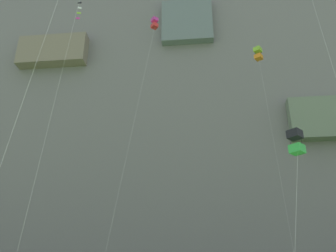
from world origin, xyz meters
TOP-DOWN VIEW (x-y plane):
  - cliff_face at (-0.00, 55.32)m, footprint 180.00×23.42m
  - kite_box_near_cliff at (6.76, 10.84)m, footprint 2.32×2.12m
  - kite_box_high_center at (9.57, 32.03)m, footprint 1.54×2.32m
  - kite_box_upper_right at (-2.82, 22.61)m, footprint 3.43×5.67m

SIDE VIEW (x-z plane):
  - kite_box_near_cliff at x=6.76m, z-range 4.28..14.22m
  - kite_box_upper_right at x=-2.82m, z-range 13.60..42.50m
  - kite_box_high_center at x=9.57m, z-range 14.56..45.61m
  - cliff_face at x=0.00m, z-range 0.00..76.08m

